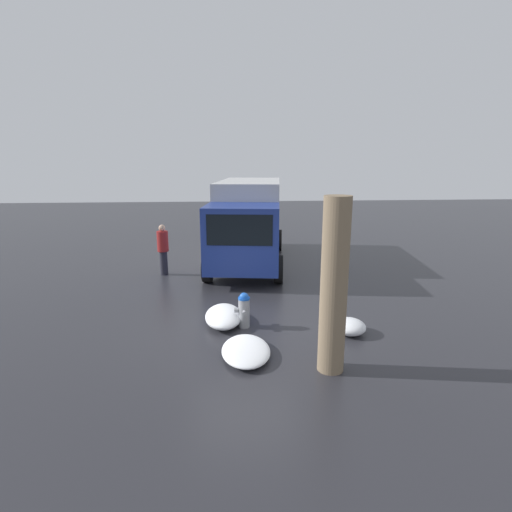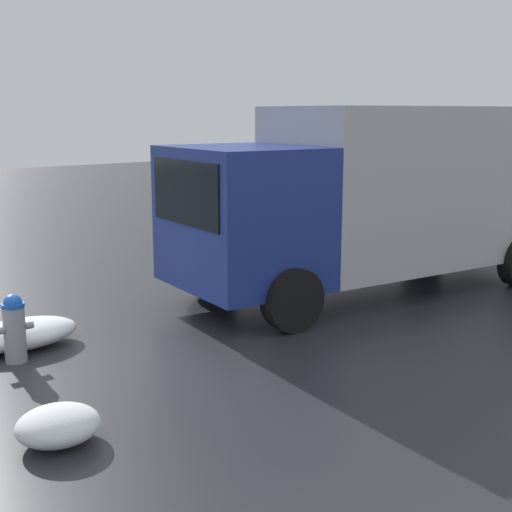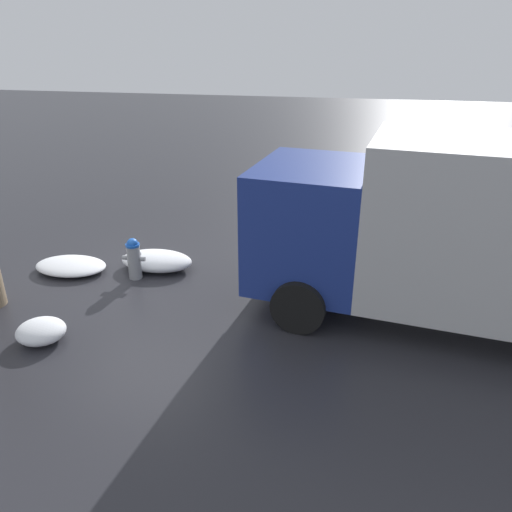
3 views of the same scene
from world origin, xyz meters
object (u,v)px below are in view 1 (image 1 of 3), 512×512
Objects in this scene: fire_hydrant at (244,309)px; tree_trunk at (334,286)px; delivery_truck at (249,219)px; pedestrian at (163,248)px.

tree_trunk is (-2.10, -1.52, 1.20)m from fire_hydrant.
tree_trunk is 0.43× the size of delivery_truck.
delivery_truck is at bearing 6.92° from tree_trunk.
pedestrian is at bearing -61.69° from fire_hydrant.
pedestrian is (4.68, 2.52, 0.51)m from fire_hydrant.
tree_trunk is 1.87× the size of pedestrian.
tree_trunk reaches higher than fire_hydrant.
fire_hydrant is 0.11× the size of delivery_truck.
fire_hydrant is 0.49× the size of pedestrian.
pedestrian is at bearing 35.46° from delivery_truck.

